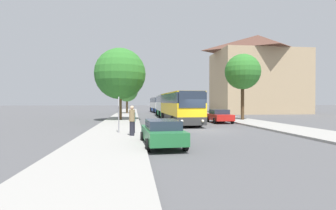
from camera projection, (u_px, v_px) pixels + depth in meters
name	position (u px, v px, depth m)	size (l,w,h in m)	color
ground_plane	(204.00, 130.00, 21.14)	(300.00, 300.00, 0.00)	#4C4C4F
sidewalk_left	(116.00, 130.00, 20.25)	(4.00, 120.00, 0.15)	gray
sidewalk_right	(285.00, 128.00, 22.03)	(4.00, 120.00, 0.15)	gray
building_right_background	(258.00, 74.00, 52.46)	(16.69, 11.43, 15.68)	tan
bus_front	(180.00, 107.00, 27.47)	(3.08, 11.15, 3.24)	#2D2D2D
bus_middle	(166.00, 105.00, 40.72)	(2.86, 10.87, 3.31)	#238942
bus_rear	(158.00, 104.00, 56.37)	(3.12, 11.33, 3.26)	#2D519E
parked_car_left_curb	(162.00, 132.00, 13.36)	(2.15, 4.56, 1.37)	#236B38
parked_car_right_near	(219.00, 116.00, 28.54)	(2.13, 4.12, 1.44)	red
bus_stop_sign	(119.00, 110.00, 18.10)	(0.08, 0.45, 2.49)	gray
pedestrian_waiting_near	(133.00, 121.00, 17.89)	(0.36, 0.36, 1.60)	#23232D
pedestrian_waiting_far	(132.00, 120.00, 16.54)	(0.36, 0.36, 1.89)	#23232D
tree_left_near	(127.00, 91.00, 49.02)	(4.11, 4.11, 6.30)	brown
tree_left_far	(120.00, 74.00, 31.21)	(6.09, 6.09, 8.53)	#513D23
tree_right_near	(243.00, 72.00, 31.45)	(4.26, 4.26, 7.89)	#47331E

